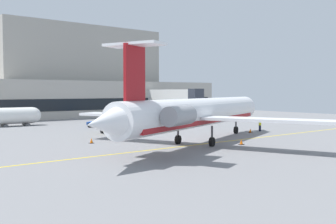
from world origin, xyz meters
name	(u,v)px	position (x,y,z in m)	size (l,w,h in m)	color
ground	(195,142)	(0.00, 0.00, -0.05)	(120.00, 120.00, 0.11)	slate
terminal_building	(73,82)	(8.28, 48.41, 7.40)	(71.17, 15.77, 19.78)	#ADA89E
jet_bridge_west	(175,96)	(22.87, 31.26, 4.52)	(2.40, 16.08, 5.90)	silver
regional_jet	(198,113)	(-1.19, -1.74, 3.20)	(32.92, 26.14, 8.99)	white
baggage_tug	(103,121)	(0.34, 20.80, 0.92)	(3.59, 3.90, 2.00)	#1E4CB2
pushback_tractor	(109,126)	(-3.21, 12.81, 0.95)	(2.01, 2.96, 2.16)	#E5B20C
belt_loader	(124,116)	(8.74, 28.58, 1.01)	(2.84, 3.42, 2.25)	#1E4CB2
fuel_tank	(15,116)	(-9.25, 31.34, 1.59)	(8.01, 2.60, 2.88)	white
marshaller	(260,124)	(14.22, 2.66, 0.96)	(0.34, 0.83, 1.89)	#191E33
safety_cone_alpha	(250,131)	(11.70, 2.22, 0.25)	(0.47, 0.47, 0.55)	orange
safety_cone_bravo	(241,142)	(2.05, -4.66, 0.25)	(0.47, 0.47, 0.55)	orange
safety_cone_charlie	(116,137)	(-5.71, 6.83, 0.25)	(0.47, 0.47, 0.55)	orange
safety_cone_delta	(91,141)	(-9.40, 5.67, 0.25)	(0.47, 0.47, 0.55)	orange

